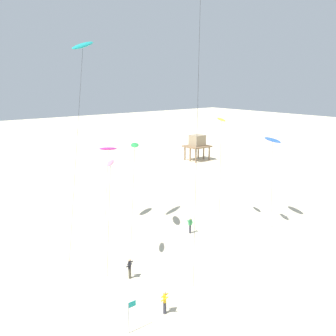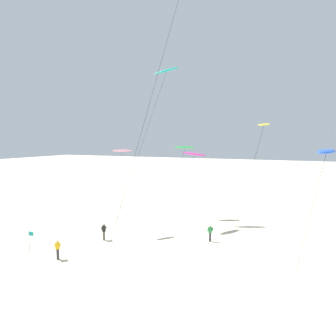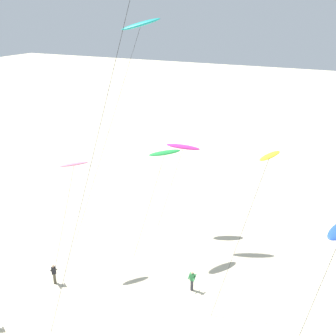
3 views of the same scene
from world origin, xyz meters
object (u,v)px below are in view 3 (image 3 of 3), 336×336
at_px(kite_flyer_middle, 192,280).
at_px(kite_green, 165,153).
at_px(kite_flyer_furthest, 54,273).
at_px(kite_magenta, 183,147).
at_px(kite_yellow, 268,159).
at_px(kite_teal, 140,26).
at_px(kite_pink, 74,166).

bearing_deg(kite_flyer_middle, kite_green, 137.10).
xyz_separation_m(kite_green, kite_flyer_furthest, (-5.70, -7.53, -8.12)).
relative_size(kite_green, kite_flyer_middle, 5.53).
height_order(kite_green, kite_flyer_middle, kite_green).
relative_size(kite_magenta, kite_flyer_furthest, 5.07).
bearing_deg(kite_green, kite_yellow, -20.79).
xyz_separation_m(kite_teal, kite_yellow, (12.22, -6.22, -7.23)).
relative_size(kite_teal, kite_magenta, 2.25).
xyz_separation_m(kite_teal, kite_flyer_middle, (7.63, -6.71, -17.36)).
distance_m(kite_teal, kite_yellow, 15.51).
relative_size(kite_green, kite_teal, 0.48).
xyz_separation_m(kite_yellow, kite_flyer_middle, (-4.59, -0.48, -10.13)).
relative_size(kite_teal, kite_flyer_middle, 11.41).
bearing_deg(kite_magenta, kite_flyer_furthest, -113.76).
bearing_deg(kite_green, kite_magenta, 94.90).
xyz_separation_m(kite_magenta, kite_flyer_furthest, (-5.31, -12.06, -7.18)).
distance_m(kite_pink, kite_flyer_middle, 12.23).
xyz_separation_m(kite_yellow, kite_flyer_furthest, (-14.34, -4.25, -10.13)).
bearing_deg(kite_flyer_furthest, kite_green, 52.89).
xyz_separation_m(kite_pink, kite_teal, (1.79, 7.44, 9.59)).
distance_m(kite_magenta, kite_flyer_middle, 11.83).
height_order(kite_pink, kite_flyer_furthest, kite_pink).
distance_m(kite_pink, kite_teal, 12.27).
distance_m(kite_magenta, kite_flyer_furthest, 15.01).
bearing_deg(kite_flyer_middle, kite_yellow, 6.01).
relative_size(kite_teal, kite_yellow, 1.67).
bearing_deg(kite_magenta, kite_teal, -153.53).
bearing_deg(kite_magenta, kite_yellow, -40.86).
xyz_separation_m(kite_pink, kite_flyer_furthest, (-0.33, -3.04, -7.78)).
distance_m(kite_green, kite_magenta, 4.64).
bearing_deg(kite_yellow, kite_magenta, 139.14).
xyz_separation_m(kite_green, kite_yellow, (8.64, -3.28, 2.01)).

